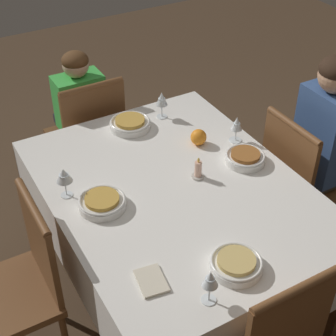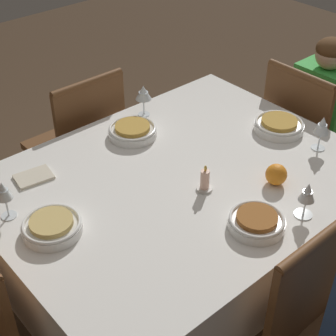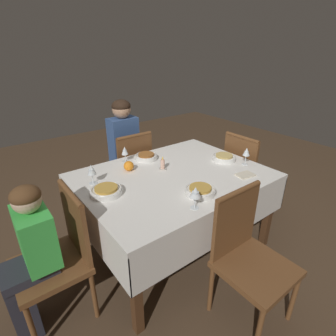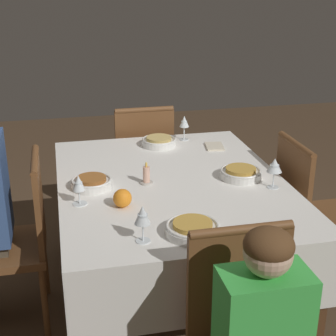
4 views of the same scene
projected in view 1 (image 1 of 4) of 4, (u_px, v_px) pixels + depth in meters
ground_plane at (174, 287)px, 2.92m from camera, size 8.00×8.00×0.00m
dining_table at (175, 200)px, 2.52m from camera, size 1.52×1.16×0.74m
chair_south at (301, 179)px, 2.91m from camera, size 0.43×0.44×0.91m
chair_east at (89, 134)px, 3.27m from camera, size 0.44×0.43×0.91m
chair_north at (19, 281)px, 2.32m from camera, size 0.43×0.44×0.91m
person_adult_denim at (328, 144)px, 2.85m from camera, size 0.30×0.34×1.22m
person_child_green at (78, 114)px, 3.35m from camera, size 0.33×0.30×1.02m
bowl_south at (245, 157)px, 2.62m from camera, size 0.21×0.21×0.06m
wine_glass_south at (237, 125)px, 2.73m from camera, size 0.07×0.07×0.15m
bowl_east at (130, 124)px, 2.87m from camera, size 0.23×0.23×0.06m
wine_glass_east at (162, 100)px, 2.91m from camera, size 0.07×0.07×0.16m
bowl_north at (102, 202)px, 2.34m from camera, size 0.22×0.22×0.06m
wine_glass_north at (64, 176)px, 2.35m from camera, size 0.08×0.08×0.16m
bowl_west at (236, 264)px, 2.04m from camera, size 0.22×0.22×0.06m
wine_glass_west at (210, 280)px, 1.87m from camera, size 0.06×0.06×0.16m
candle_centerpiece at (198, 171)px, 2.51m from camera, size 0.06×0.06×0.12m
orange_fruit at (199, 137)px, 2.74m from camera, size 0.09×0.09×0.09m
napkin_red_folded at (151, 281)px, 2.00m from camera, size 0.16×0.12×0.01m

